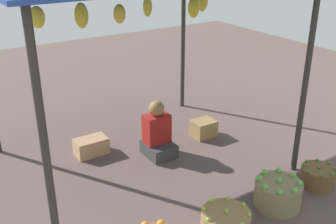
% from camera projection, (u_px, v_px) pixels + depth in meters
% --- Properties ---
extents(ground_plane, '(14.00, 14.00, 0.00)m').
position_uv_depth(ground_plane, '(141.00, 160.00, 5.47)').
color(ground_plane, brown).
extents(vendor_person, '(0.36, 0.44, 0.78)m').
position_uv_depth(vendor_person, '(158.00, 135.00, 5.50)').
color(vendor_person, '#393838').
rests_on(vendor_person, ground).
extents(basket_limes, '(0.50, 0.50, 0.28)m').
position_uv_depth(basket_limes, '(226.00, 222.00, 4.10)').
color(basket_limes, '#9B7547').
rests_on(basket_limes, ground).
extents(basket_green_apples, '(0.51, 0.51, 0.36)m').
position_uv_depth(basket_green_apples, '(278.00, 193.00, 4.50)').
color(basket_green_apples, '#8A7B54').
rests_on(basket_green_apples, ground).
extents(basket_green_chilies, '(0.40, 0.40, 0.27)m').
position_uv_depth(basket_green_chilies, '(318.00, 177.00, 4.88)').
color(basket_green_chilies, brown).
rests_on(basket_green_chilies, ground).
extents(wooden_crate_near_vendor, '(0.44, 0.27, 0.23)m').
position_uv_depth(wooden_crate_near_vendor, '(91.00, 146.00, 5.59)').
color(wooden_crate_near_vendor, tan).
rests_on(wooden_crate_near_vendor, ground).
extents(wooden_crate_stacked_rear, '(0.34, 0.28, 0.25)m').
position_uv_depth(wooden_crate_stacked_rear, '(203.00, 128.00, 6.08)').
color(wooden_crate_stacked_rear, '#9C7B49').
rests_on(wooden_crate_stacked_rear, ground).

